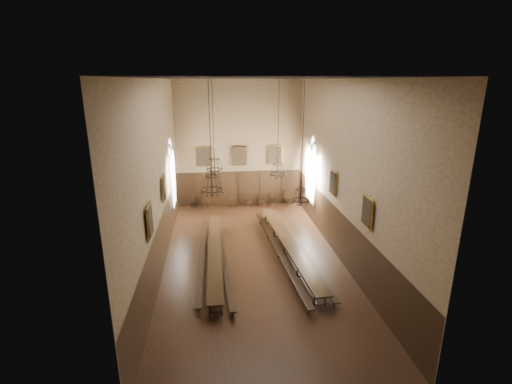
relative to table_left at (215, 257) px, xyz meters
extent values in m
cube|color=black|center=(1.94, 0.19, -0.39)|extent=(9.00, 18.00, 0.02)
cube|color=black|center=(1.94, 0.19, 8.63)|extent=(9.00, 18.00, 0.02)
cube|color=#937B5A|center=(1.94, 9.20, 4.12)|extent=(9.00, 0.02, 9.00)
cube|color=#937B5A|center=(1.94, -8.82, 4.12)|extent=(9.00, 0.02, 9.00)
cube|color=#937B5A|center=(-2.57, 0.19, 4.12)|extent=(0.02, 18.00, 9.00)
cube|color=#937B5A|center=(6.45, 0.19, 4.12)|extent=(0.02, 18.00, 9.00)
cube|color=black|center=(0.00, 0.00, 0.34)|extent=(0.73, 9.62, 0.07)
cube|color=black|center=(3.87, 0.37, 0.40)|extent=(1.44, 10.43, 0.07)
cube|color=black|center=(-0.67, 0.41, 0.04)|extent=(0.39, 9.76, 0.05)
cube|color=black|center=(0.42, -0.07, 0.03)|extent=(0.76, 9.55, 0.05)
cube|color=black|center=(3.29, 0.24, 0.08)|extent=(1.02, 10.77, 0.05)
cube|color=black|center=(4.50, 0.10, 0.04)|extent=(0.88, 9.71, 0.05)
cube|color=black|center=(-1.49, 8.78, 0.04)|extent=(0.45, 0.45, 0.05)
cube|color=black|center=(-1.49, 8.95, 0.28)|extent=(0.39, 0.10, 0.47)
cube|color=black|center=(-0.59, 8.71, 0.09)|extent=(0.51, 0.51, 0.05)
cube|color=black|center=(-0.59, 8.89, 0.34)|extent=(0.43, 0.13, 0.51)
cube|color=black|center=(1.45, 8.76, 0.11)|extent=(0.52, 0.52, 0.05)
cube|color=black|center=(1.45, 8.95, 0.39)|extent=(0.46, 0.11, 0.54)
cube|color=black|center=(2.50, 8.67, 0.06)|extent=(0.50, 0.50, 0.05)
cube|color=black|center=(2.50, 8.85, 0.30)|extent=(0.40, 0.15, 0.48)
cube|color=black|center=(3.56, 8.78, 0.04)|extent=(0.46, 0.46, 0.05)
cube|color=black|center=(3.56, 8.95, 0.27)|extent=(0.39, 0.11, 0.46)
cube|color=black|center=(4.42, 8.79, 0.10)|extent=(0.52, 0.52, 0.05)
cube|color=black|center=(4.42, 8.98, 0.37)|extent=(0.44, 0.13, 0.53)
cube|color=black|center=(5.48, 8.72, 0.11)|extent=(0.56, 0.56, 0.05)
cube|color=black|center=(5.48, 8.91, 0.38)|extent=(0.45, 0.17, 0.54)
cylinder|color=black|center=(0.14, 2.95, 6.80)|extent=(0.03, 0.03, 3.66)
torus|color=black|center=(0.14, 2.95, 3.81)|extent=(0.94, 0.94, 0.06)
torus|color=black|center=(0.14, 2.95, 4.42)|extent=(0.60, 0.60, 0.04)
cylinder|color=black|center=(0.14, 2.95, 4.31)|extent=(0.07, 0.07, 1.33)
cylinder|color=black|center=(3.64, 2.82, 6.59)|extent=(0.03, 0.03, 4.07)
torus|color=black|center=(3.64, 2.82, 3.47)|extent=(0.88, 0.88, 0.05)
torus|color=black|center=(3.64, 2.82, 4.04)|extent=(0.56, 0.56, 0.04)
cylinder|color=black|center=(3.64, 2.82, 3.94)|extent=(0.06, 0.06, 1.24)
cylinder|color=black|center=(-0.02, -2.00, 6.93)|extent=(0.03, 0.03, 3.40)
torus|color=black|center=(-0.02, -2.00, 4.11)|extent=(0.91, 0.91, 0.05)
torus|color=black|center=(-0.02, -2.00, 4.69)|extent=(0.58, 0.58, 0.04)
cylinder|color=black|center=(-0.02, -2.00, 4.59)|extent=(0.06, 0.06, 1.28)
cylinder|color=black|center=(3.85, -1.86, 6.52)|extent=(0.03, 0.03, 4.22)
torus|color=black|center=(3.85, -1.86, 3.46)|extent=(0.76, 0.76, 0.04)
torus|color=black|center=(3.85, -1.86, 3.96)|extent=(0.49, 0.49, 0.04)
cylinder|color=black|center=(3.85, -1.86, 3.87)|extent=(0.05, 0.05, 1.08)
cube|color=#A67B28|center=(-0.66, 9.07, 3.32)|extent=(1.10, 0.12, 1.40)
cube|color=black|center=(-0.66, 9.07, 3.32)|extent=(0.98, 0.02, 1.28)
cube|color=#A67B28|center=(1.94, 9.07, 3.32)|extent=(1.10, 0.12, 1.40)
cube|color=black|center=(1.94, 9.07, 3.32)|extent=(0.98, 0.02, 1.28)
cube|color=#A67B28|center=(4.54, 9.07, 3.32)|extent=(1.10, 0.12, 1.40)
cube|color=black|center=(4.54, 9.07, 3.32)|extent=(0.98, 0.02, 1.28)
cube|color=#A67B28|center=(-2.44, 1.19, 3.32)|extent=(0.12, 1.00, 1.30)
cube|color=black|center=(-2.44, 1.19, 3.32)|extent=(0.02, 0.88, 1.18)
cube|color=#A67B28|center=(-2.44, -3.31, 3.32)|extent=(0.12, 1.00, 1.30)
cube|color=black|center=(-2.44, -3.31, 3.32)|extent=(0.02, 0.88, 1.18)
cube|color=#A67B28|center=(6.32, 1.19, 3.32)|extent=(0.12, 1.00, 1.30)
cube|color=black|center=(6.32, 1.19, 3.32)|extent=(0.02, 0.88, 1.18)
cube|color=#A67B28|center=(6.32, -3.31, 3.32)|extent=(0.12, 1.00, 1.30)
cube|color=black|center=(6.32, -3.31, 3.32)|extent=(0.02, 0.88, 1.18)
camera|label=1|loc=(0.08, -17.06, 8.54)|focal=26.00mm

